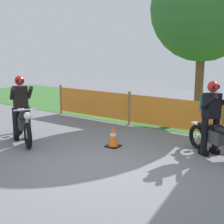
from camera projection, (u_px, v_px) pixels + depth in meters
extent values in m
cube|color=slate|center=(101.00, 167.00, 6.85)|extent=(24.00, 24.00, 0.02)
cube|color=#386B2D|center=(204.00, 116.00, 11.63)|extent=(24.00, 5.19, 0.01)
cylinder|color=olive|center=(61.00, 99.00, 11.91)|extent=(0.08, 0.08, 1.05)
cylinder|color=olive|center=(129.00, 108.00, 10.27)|extent=(0.08, 0.08, 1.05)
cylinder|color=olive|center=(224.00, 121.00, 8.62)|extent=(0.08, 0.08, 1.05)
cube|color=orange|center=(93.00, 103.00, 11.09)|extent=(2.83, 0.02, 0.85)
cube|color=orange|center=(172.00, 113.00, 9.44)|extent=(2.83, 0.02, 0.85)
cylinder|color=brown|center=(199.00, 83.00, 10.93)|extent=(0.28, 0.28, 2.41)
sphere|color=#33702D|center=(203.00, 9.00, 10.45)|extent=(3.33, 3.33, 3.33)
torus|color=black|center=(28.00, 136.00, 7.96)|extent=(0.60, 0.42, 0.64)
cylinder|color=silver|center=(28.00, 136.00, 7.96)|extent=(0.15, 0.12, 0.14)
torus|color=black|center=(19.00, 123.00, 9.21)|extent=(0.60, 0.42, 0.64)
cylinder|color=silver|center=(19.00, 123.00, 9.21)|extent=(0.15, 0.12, 0.14)
cube|color=#38383D|center=(23.00, 122.00, 8.59)|extent=(0.63, 0.51, 0.32)
ellipsoid|color=black|center=(24.00, 116.00, 8.34)|extent=(0.57, 0.47, 0.22)
cube|color=black|center=(21.00, 113.00, 8.78)|extent=(0.59, 0.47, 0.10)
cube|color=silver|center=(19.00, 111.00, 9.14)|extent=(0.39, 0.32, 0.04)
cylinder|color=silver|center=(27.00, 124.00, 7.96)|extent=(0.23, 0.17, 0.56)
sphere|color=white|center=(28.00, 116.00, 7.77)|extent=(0.25, 0.25, 0.18)
cylinder|color=silver|center=(26.00, 110.00, 7.92)|extent=(0.33, 0.53, 0.03)
cylinder|color=silver|center=(27.00, 128.00, 8.96)|extent=(0.50, 0.34, 0.07)
torus|color=black|center=(197.00, 137.00, 7.98)|extent=(0.55, 0.40, 0.59)
cylinder|color=silver|center=(197.00, 137.00, 7.98)|extent=(0.14, 0.12, 0.13)
cube|color=#38383D|center=(214.00, 136.00, 7.40)|extent=(0.59, 0.48, 0.29)
ellipsoid|color=black|center=(221.00, 130.00, 7.17)|extent=(0.52, 0.44, 0.20)
cube|color=black|center=(208.00, 126.00, 7.58)|extent=(0.54, 0.45, 0.09)
cube|color=silver|center=(198.00, 124.00, 7.91)|extent=(0.36, 0.30, 0.04)
cylinder|color=silver|center=(210.00, 142.00, 7.75)|extent=(0.46, 0.32, 0.06)
cylinder|color=black|center=(28.00, 123.00, 8.80)|extent=(0.21, 0.21, 0.86)
cube|color=black|center=(29.00, 136.00, 8.88)|extent=(0.28, 0.23, 0.12)
cylinder|color=black|center=(16.00, 124.00, 8.68)|extent=(0.21, 0.21, 0.86)
cube|color=black|center=(16.00, 137.00, 8.75)|extent=(0.28, 0.23, 0.12)
cube|color=black|center=(20.00, 97.00, 8.60)|extent=(0.39, 0.43, 0.56)
cylinder|color=black|center=(30.00, 93.00, 8.50)|extent=(0.47, 0.34, 0.38)
cylinder|color=black|center=(12.00, 94.00, 8.32)|extent=(0.47, 0.34, 0.38)
sphere|color=red|center=(19.00, 81.00, 8.51)|extent=(0.34, 0.34, 0.25)
cube|color=black|center=(20.00, 81.00, 8.42)|extent=(0.12, 0.17, 0.08)
cube|color=#194C47|center=(19.00, 94.00, 8.74)|extent=(0.28, 0.32, 0.40)
cylinder|color=black|center=(216.00, 135.00, 7.60)|extent=(0.21, 0.21, 0.86)
cube|color=black|center=(215.00, 151.00, 7.67)|extent=(0.28, 0.23, 0.12)
cylinder|color=black|center=(204.00, 137.00, 7.47)|extent=(0.21, 0.21, 0.86)
cube|color=black|center=(203.00, 152.00, 7.55)|extent=(0.28, 0.23, 0.12)
cube|color=black|center=(212.00, 105.00, 7.39)|extent=(0.39, 0.43, 0.56)
cylinder|color=black|center=(209.00, 102.00, 7.12)|extent=(0.46, 0.34, 0.38)
sphere|color=red|center=(213.00, 87.00, 7.31)|extent=(0.34, 0.34, 0.25)
cube|color=black|center=(216.00, 87.00, 7.21)|extent=(0.12, 0.17, 0.08)
cube|color=#194C47|center=(207.00, 102.00, 7.54)|extent=(0.28, 0.32, 0.40)
cube|color=black|center=(113.00, 146.00, 8.17)|extent=(0.32, 0.32, 0.03)
cone|color=orange|center=(113.00, 136.00, 8.12)|extent=(0.26, 0.26, 0.50)
cylinder|color=white|center=(113.00, 135.00, 8.11)|extent=(0.15, 0.15, 0.06)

